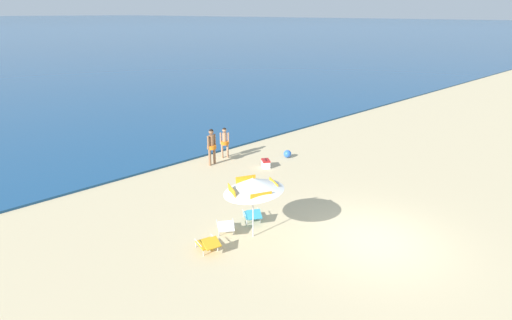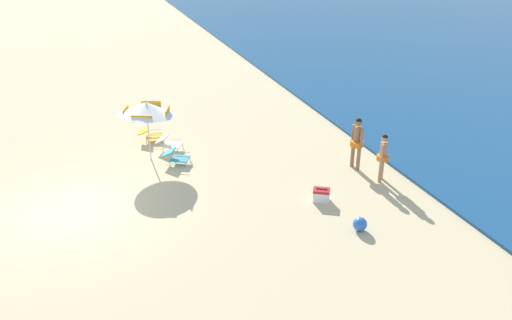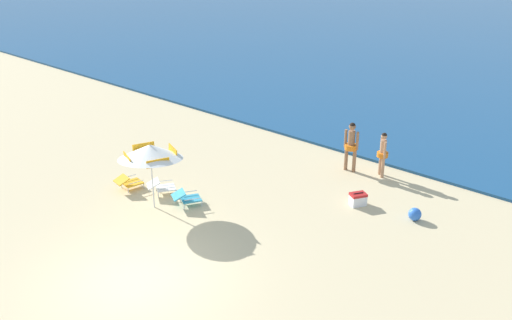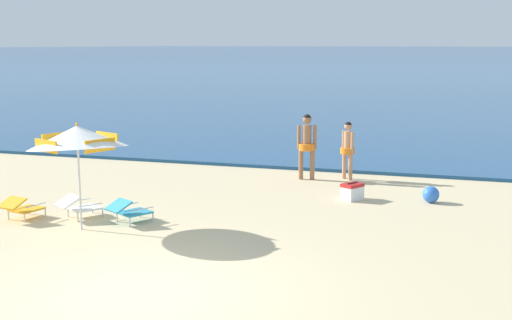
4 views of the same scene
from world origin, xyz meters
name	(u,v)px [view 1 (image 1 of 4)]	position (x,y,z in m)	size (l,w,h in m)	color
ground_plane	(373,240)	(0.00, 0.00, 0.00)	(800.00, 800.00, 0.00)	#CCB78C
beach_umbrella_striped_main	(253,185)	(-2.73, 2.86, 1.88)	(2.80, 2.81, 2.22)	silver
lounge_chair_under_umbrella	(226,226)	(-3.27, 3.63, 0.27)	(0.92, 1.02, 0.52)	white
lounge_chair_beside_umbrella	(253,215)	(-2.06, 3.61, 0.27)	(0.89, 1.02, 0.52)	teal
lounge_chair_facing_sea	(208,243)	(-4.35, 3.15, 0.28)	(0.70, 0.96, 0.51)	gold
person_standing_near_shore	(212,144)	(0.39, 9.20, 1.04)	(0.53, 0.44, 1.80)	#8C6042
person_standing_beside	(225,141)	(1.45, 9.54, 0.92)	(0.39, 0.39, 1.59)	tan
cooler_box	(266,164)	(2.01, 7.12, 0.20)	(0.56, 0.60, 0.43)	white
beach_ball	(287,154)	(3.82, 7.38, 0.20)	(0.39, 0.39, 0.39)	blue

